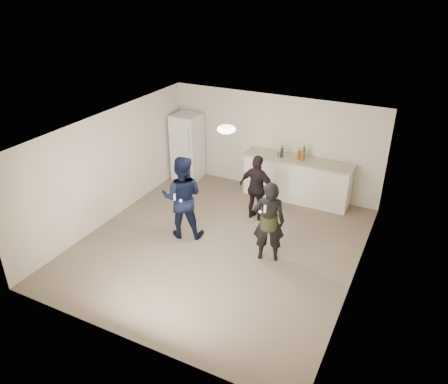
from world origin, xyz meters
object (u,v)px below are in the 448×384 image
at_px(counter, 296,180).
at_px(man, 182,197).
at_px(woman, 269,222).
at_px(spectator, 257,188).
at_px(fridge, 187,147).
at_px(shaker, 279,154).

xyz_separation_m(counter, man, (-1.65, -2.66, 0.39)).
distance_m(woman, spectator, 1.58).
bearing_deg(counter, woman, -83.52).
distance_m(counter, spectator, 1.43).
xyz_separation_m(counter, fridge, (-3.07, -0.07, 0.38)).
bearing_deg(man, fridge, -82.44).
relative_size(man, spectator, 1.17).
relative_size(counter, shaker, 15.29).
distance_m(man, spectator, 1.77).
xyz_separation_m(fridge, man, (1.42, -2.59, 0.01)).
height_order(counter, woman, woman).
distance_m(shaker, man, 2.82).
distance_m(man, woman, 1.95).
bearing_deg(counter, fridge, -178.69).
distance_m(fridge, woman, 4.26).
relative_size(counter, woman, 1.54).
distance_m(counter, woman, 2.71).
height_order(fridge, spectator, fridge).
bearing_deg(woman, fridge, -56.27).
xyz_separation_m(counter, spectator, (-0.51, -1.31, 0.25)).
distance_m(shaker, spectator, 1.26).
distance_m(fridge, shaker, 2.63).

